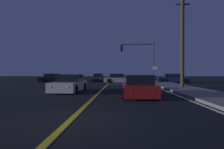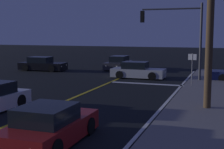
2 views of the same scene
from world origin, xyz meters
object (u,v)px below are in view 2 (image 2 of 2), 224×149
Objects in this scene: car_mid_block_red at (49,127)px; utility_pole_right at (211,9)px; street_sign_corner at (192,64)px; traffic_signal_near_right at (178,29)px; car_following_oncoming_charcoal at (119,63)px; car_side_waiting_silver at (138,71)px; car_parked_curb_black at (42,65)px.

car_mid_block_red is 0.45× the size of utility_pole_right.
traffic_signal_near_right is at bearing 116.48° from street_sign_corner.
utility_pole_right is at bearing 54.22° from car_mid_block_red.
car_following_oncoming_charcoal is 22.72m from car_mid_block_red.
traffic_signal_near_right reaches higher than car_following_oncoming_charcoal.
car_side_waiting_silver is at bearing 94.35° from car_mid_block_red.
car_mid_block_red is (11.60, -18.58, -0.00)m from car_parked_curb_black.
car_mid_block_red is at bearing 102.39° from car_following_oncoming_charcoal.
utility_pole_right reaches higher than traffic_signal_near_right.
traffic_signal_near_right reaches higher than street_sign_corner.
car_following_oncoming_charcoal is at bearing -42.31° from traffic_signal_near_right.
car_following_oncoming_charcoal is 9.79m from traffic_signal_near_right.
traffic_signal_near_right is 0.64× the size of utility_pole_right.
street_sign_corner is (14.91, -5.37, 0.99)m from car_parked_curb_black.
car_following_oncoming_charcoal is (-3.52, 5.73, 0.00)m from car_side_waiting_silver.
utility_pole_right reaches higher than car_side_waiting_silver.
car_mid_block_red is 1.80× the size of street_sign_corner.
street_sign_corner is at bearing 132.34° from car_following_oncoming_charcoal.
traffic_signal_near_right is at bearing 76.70° from car_parked_curb_black.
car_side_waiting_silver is 0.47× the size of utility_pole_right.
utility_pole_right is at bearing 106.59° from traffic_signal_near_right.
car_side_waiting_silver is 0.74× the size of traffic_signal_near_right.
street_sign_corner reaches higher than car_side_waiting_silver.
car_parked_curb_black is 1.11× the size of car_mid_block_red.
street_sign_corner reaches higher than car_following_oncoming_charcoal.
car_side_waiting_silver is 1.87× the size of street_sign_corner.
car_side_waiting_silver is 4.74m from traffic_signal_near_right.
car_mid_block_red is (1.36, -16.46, 0.00)m from car_side_waiting_silver.
traffic_signal_near_right is at bearing 81.88° from car_side_waiting_silver.
street_sign_corner is at bearing 75.56° from car_mid_block_red.
car_following_oncoming_charcoal is 12.20m from street_sign_corner.
traffic_signal_near_right is (13.52, -2.57, 3.39)m from car_parked_curb_black.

